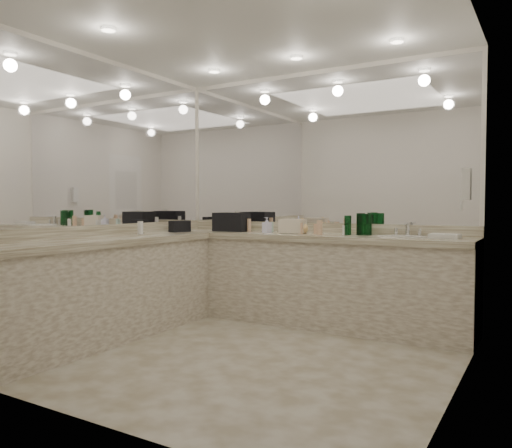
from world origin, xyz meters
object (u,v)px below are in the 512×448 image
Objects in this scene: black_toiletry_bag at (231,222)px; hand_towel at (445,236)px; soap_bottle_c at (302,226)px; wall_phone at (467,184)px; sink at (402,238)px; cream_cosmetic_case at (292,226)px; soap_bottle_b at (267,225)px; soap_bottle_a at (236,221)px.

black_toiletry_bag is 2.23m from hand_towel.
black_toiletry_bag is 2.36× the size of soap_bottle_c.
sink is at bearing 140.43° from wall_phone.
cream_cosmetic_case is 1.01× the size of hand_towel.
hand_towel is 1.49× the size of soap_bottle_b.
soap_bottle_b is at bearing -176.28° from sink.
soap_bottle_b is at bearing -162.61° from cream_cosmetic_case.
wall_phone is 1.74m from soap_bottle_c.
soap_bottle_c is at bearing 178.42° from sink.
soap_bottle_c is (0.35, 0.12, -0.01)m from soap_bottle_b.
cream_cosmetic_case is 0.10m from soap_bottle_c.
soap_bottle_c is (0.81, -0.01, -0.04)m from soap_bottle_a.
soap_bottle_b reaches higher than cream_cosmetic_case.
sink is 1.86m from black_toiletry_bag.
wall_phone reaches higher than cream_cosmetic_case.
soap_bottle_a reaches higher than hand_towel.
soap_bottle_a is at bearing 178.72° from hand_towel.
soap_bottle_b is at bearing -177.51° from hand_towel.
soap_bottle_b is 0.37m from soap_bottle_c.
sink is 1.80× the size of hand_towel.
black_toiletry_bag is (-2.46, 0.51, -0.35)m from wall_phone.
hand_towel is at bearing 1.55° from cream_cosmetic_case.
soap_bottle_c is at bearing 161.89° from wall_phone.
wall_phone is at bearing -11.84° from soap_bottle_b.
soap_bottle_b is (0.50, -0.09, -0.02)m from black_toiletry_bag.
sink is 1.83× the size of wall_phone.
cream_cosmetic_case is 1.10× the size of soap_bottle_a.
sink is 2.87× the size of soap_bottle_c.
cream_cosmetic_case is at bearing 15.92° from soap_bottle_b.
black_toiletry_bag is 1.47× the size of hand_towel.
soap_bottle_a is (-2.43, 0.54, -0.34)m from wall_phone.
sink is at bearing -1.13° from soap_bottle_a.
sink is 1.10m from cream_cosmetic_case.
soap_bottle_a is 1.46× the size of soap_bottle_c.
black_toiletry_bag is 0.85m from soap_bottle_c.
soap_bottle_c is at bearing 178.30° from hand_towel.
black_toiletry_bag is 0.51m from soap_bottle_b.
black_toiletry_bag reaches higher than hand_towel.
soap_bottle_a reaches higher than sink.
sink is at bearing 177.97° from hand_towel.
cream_cosmetic_case is at bearing 164.13° from wall_phone.
sink is 1.36m from soap_bottle_b.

